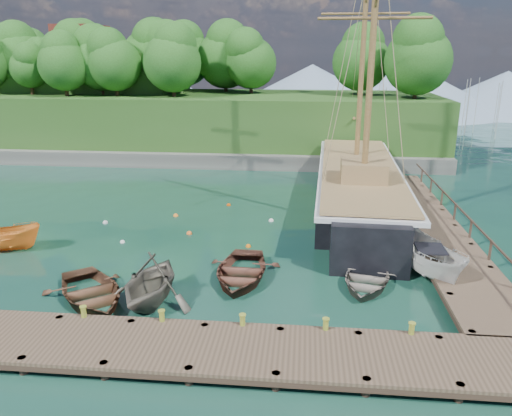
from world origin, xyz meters
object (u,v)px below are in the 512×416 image
at_px(rowboat_1, 151,303).
at_px(motorboat_orange, 3,251).
at_px(schooner, 358,190).
at_px(rowboat_2, 240,279).
at_px(rowboat_0, 92,300).
at_px(cabin_boat_white, 427,276).
at_px(rowboat_3, 366,285).

xyz_separation_m(rowboat_1, motorboat_orange, (-9.56, 4.84, 0.00)).
relative_size(rowboat_1, schooner, 0.15).
height_order(rowboat_2, motorboat_orange, motorboat_orange).
xyz_separation_m(rowboat_0, cabin_boat_white, (14.78, 3.84, 0.00)).
xyz_separation_m(rowboat_0, schooner, (12.51, 14.67, 1.19)).
relative_size(rowboat_0, rowboat_3, 1.15).
bearing_deg(motorboat_orange, schooner, -72.46).
bearing_deg(rowboat_3, cabin_boat_white, 36.25).
bearing_deg(motorboat_orange, rowboat_3, -106.10).
relative_size(rowboat_2, motorboat_orange, 1.16).
relative_size(rowboat_2, rowboat_3, 1.15).
height_order(rowboat_1, motorboat_orange, rowboat_1).
height_order(rowboat_2, schooner, schooner).
height_order(rowboat_3, motorboat_orange, motorboat_orange).
xyz_separation_m(cabin_boat_white, schooner, (-2.27, 10.83, 1.19)).
relative_size(rowboat_1, rowboat_2, 0.90).
height_order(rowboat_1, schooner, schooner).
relative_size(rowboat_3, schooner, 0.15).
bearing_deg(rowboat_3, motorboat_orange, -173.22).
bearing_deg(rowboat_1, schooner, 61.54).
bearing_deg(motorboat_orange, rowboat_1, -125.95).
bearing_deg(schooner, rowboat_0, -127.91).
height_order(rowboat_2, cabin_boat_white, cabin_boat_white).
xyz_separation_m(rowboat_0, motorboat_orange, (-6.97, 4.91, 0.00)).
relative_size(cabin_boat_white, schooner, 0.18).
distance_m(rowboat_2, schooner, 13.66).
height_order(rowboat_0, rowboat_2, same).
xyz_separation_m(rowboat_3, cabin_boat_white, (3.00, 1.24, 0.00)).
distance_m(rowboat_1, schooner, 17.70).
height_order(rowboat_0, rowboat_3, rowboat_0).
bearing_deg(schooner, motorboat_orange, -150.84).
relative_size(rowboat_0, motorboat_orange, 1.17).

